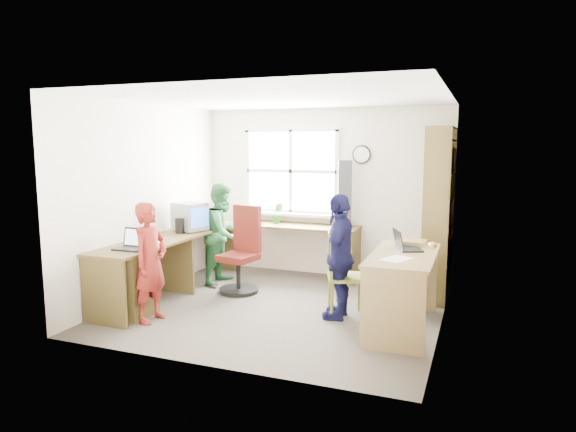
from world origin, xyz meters
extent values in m
cube|color=#3E3931|center=(0.00, 0.00, -0.01)|extent=(3.60, 3.40, 0.02)
cube|color=white|center=(0.00, 0.00, 2.41)|extent=(3.60, 3.40, 0.02)
cube|color=white|center=(0.00, 1.71, 1.20)|extent=(3.60, 0.02, 2.40)
cube|color=white|center=(0.00, -1.71, 1.20)|extent=(3.60, 0.02, 2.40)
cube|color=white|center=(-1.81, 0.00, 1.20)|extent=(0.02, 3.40, 2.40)
cube|color=white|center=(1.81, 0.00, 1.20)|extent=(0.02, 3.40, 2.40)
cube|color=white|center=(-0.50, 1.69, 1.50)|extent=(1.40, 0.01, 1.20)
cube|color=white|center=(-0.50, 1.68, 1.50)|extent=(1.48, 0.04, 1.28)
cube|color=olive|center=(1.79, -1.05, 1.00)|extent=(0.02, 0.82, 2.00)
sphere|color=gold|center=(1.75, -0.72, 1.00)|extent=(0.07, 0.07, 0.07)
cylinder|color=black|center=(0.55, 1.68, 1.75)|extent=(0.26, 0.03, 0.26)
cylinder|color=white|center=(0.55, 1.66, 1.75)|extent=(0.22, 0.01, 0.22)
cube|color=brown|center=(-1.50, 0.10, 0.73)|extent=(0.60, 2.70, 0.03)
cube|color=brown|center=(-0.25, 1.42, 0.73)|extent=(1.65, 0.56, 0.03)
cube|color=brown|center=(-1.50, 0.10, 0.36)|extent=(0.56, 0.03, 0.72)
cube|color=brown|center=(-1.50, -1.22, 0.36)|extent=(0.56, 0.03, 0.72)
cube|color=brown|center=(-1.50, 1.42, 0.36)|extent=(0.56, 0.03, 0.72)
cube|color=brown|center=(0.55, 1.42, 0.36)|extent=(0.03, 0.52, 0.72)
cube|color=brown|center=(-1.50, -0.85, 0.36)|extent=(0.54, 0.45, 0.72)
cube|color=olive|center=(1.42, -0.18, 0.78)|extent=(0.65, 1.38, 0.03)
cube|color=olive|center=(1.43, -0.84, 0.38)|extent=(0.59, 0.04, 0.76)
cube|color=olive|center=(1.42, 0.49, 0.38)|extent=(0.59, 0.04, 0.76)
cube|color=brown|center=(1.65, 0.68, 1.05)|extent=(0.30, 0.02, 2.10)
cube|color=brown|center=(1.65, 1.68, 1.05)|extent=(0.30, 0.02, 2.10)
cube|color=brown|center=(1.65, 1.18, 2.09)|extent=(0.30, 1.00, 0.02)
cube|color=brown|center=(1.65, 1.18, 0.06)|extent=(0.30, 1.00, 0.02)
cube|color=brown|center=(1.65, 1.18, 0.42)|extent=(0.30, 1.00, 0.02)
cube|color=brown|center=(1.65, 1.18, 0.80)|extent=(0.30, 1.00, 0.02)
cube|color=brown|center=(1.65, 1.18, 1.18)|extent=(0.30, 1.00, 0.02)
cube|color=brown|center=(1.65, 1.18, 1.56)|extent=(0.30, 1.00, 0.02)
cube|color=brown|center=(1.65, 1.18, 1.94)|extent=(0.30, 1.00, 0.02)
cube|color=#AA1B18|center=(1.65, 0.88, 0.21)|extent=(0.25, 0.28, 0.27)
cube|color=#184A91|center=(1.65, 1.20, 0.21)|extent=(0.25, 0.30, 0.29)
cube|color=#1D792F|center=(1.65, 1.50, 0.22)|extent=(0.25, 0.26, 0.30)
cube|color=gold|center=(1.65, 0.88, 0.58)|extent=(0.25, 0.28, 0.30)
cube|color=#6C3079|center=(1.65, 1.20, 0.59)|extent=(0.25, 0.30, 0.32)
cube|color=orange|center=(1.65, 1.50, 0.57)|extent=(0.25, 0.26, 0.29)
cube|color=#242424|center=(1.65, 0.88, 0.97)|extent=(0.25, 0.28, 0.32)
cube|color=beige|center=(1.65, 1.20, 0.95)|extent=(0.25, 0.30, 0.29)
cube|color=#AA1B18|center=(1.65, 1.50, 0.96)|extent=(0.25, 0.26, 0.30)
cube|color=#184A91|center=(1.65, 0.88, 1.33)|extent=(0.25, 0.28, 0.29)
cube|color=#1D792F|center=(1.65, 1.20, 1.34)|extent=(0.25, 0.30, 0.30)
cube|color=gold|center=(1.65, 1.50, 1.35)|extent=(0.25, 0.26, 0.32)
cube|color=#6C3079|center=(1.65, 0.88, 1.72)|extent=(0.25, 0.28, 0.30)
cube|color=orange|center=(1.65, 1.20, 1.73)|extent=(0.25, 0.30, 0.32)
cube|color=#242424|center=(1.65, 1.50, 1.71)|extent=(0.25, 0.26, 0.29)
cylinder|color=black|center=(-0.74, 0.39, 0.03)|extent=(0.60, 0.60, 0.05)
cylinder|color=black|center=(-0.74, 0.39, 0.24)|extent=(0.06, 0.06, 0.39)
cube|color=#53150F|center=(-0.74, 0.39, 0.46)|extent=(0.49, 0.49, 0.08)
cube|color=#53150F|center=(-0.70, 0.59, 0.81)|extent=(0.41, 0.15, 0.61)
cylinder|color=olive|center=(0.68, -0.21, 0.21)|extent=(0.04, 0.04, 0.43)
cylinder|color=olive|center=(1.00, -0.09, 0.21)|extent=(0.04, 0.04, 0.43)
cylinder|color=olive|center=(0.56, 0.11, 0.21)|extent=(0.04, 0.04, 0.43)
cylinder|color=olive|center=(0.88, 0.23, 0.21)|extent=(0.04, 0.04, 0.43)
cube|color=olive|center=(0.78, 0.01, 0.44)|extent=(0.51, 0.51, 0.04)
cube|color=olive|center=(0.61, -0.05, 0.68)|extent=(0.16, 0.37, 0.47)
cube|color=#9B9C9F|center=(-1.47, 0.45, 0.76)|extent=(0.33, 0.29, 0.02)
cube|color=#9B9C9F|center=(-1.47, 0.45, 0.95)|extent=(0.47, 0.44, 0.36)
cube|color=#3F72F2|center=(-1.28, 0.39, 0.95)|extent=(0.09, 0.29, 0.26)
cube|color=black|center=(-1.44, -0.84, 0.76)|extent=(0.33, 0.25, 0.02)
cube|color=black|center=(-1.44, -0.72, 0.87)|extent=(0.33, 0.07, 0.21)
cube|color=white|center=(-1.44, -0.73, 0.87)|extent=(0.29, 0.05, 0.17)
cube|color=black|center=(1.45, 0.04, 0.80)|extent=(0.34, 0.38, 0.02)
cube|color=black|center=(1.34, -0.01, 0.90)|extent=(0.18, 0.31, 0.21)
cube|color=#3F72F2|center=(1.35, -0.01, 0.90)|extent=(0.14, 0.27, 0.17)
cube|color=black|center=(-1.49, 0.25, 0.85)|extent=(0.10, 0.10, 0.20)
cube|color=black|center=(-1.51, 0.79, 0.84)|extent=(0.11, 0.11, 0.18)
cube|color=black|center=(0.36, 1.51, 1.21)|extent=(0.23, 0.22, 0.93)
cube|color=red|center=(1.45, 0.30, 0.82)|extent=(0.30, 0.30, 0.05)
cube|color=white|center=(-1.48, -0.48, 0.75)|extent=(0.27, 0.34, 0.00)
cube|color=white|center=(1.39, -0.46, 0.79)|extent=(0.31, 0.36, 0.00)
imported|color=#2B6D2C|center=(-0.62, 1.46, 0.90)|extent=(0.20, 0.18, 0.30)
imported|color=maroon|center=(-1.14, -0.90, 0.64)|extent=(0.33, 0.48, 1.29)
imported|color=#296735|center=(-1.14, 0.76, 0.69)|extent=(0.53, 0.67, 1.37)
imported|color=#13133D|center=(0.72, -0.07, 0.69)|extent=(0.37, 0.82, 1.37)
camera|label=1|loc=(2.14, -5.37, 1.90)|focal=32.00mm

